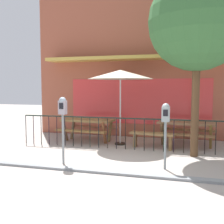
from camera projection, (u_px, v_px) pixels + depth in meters
name	position (u px, v px, depth m)	size (l,w,h in m)	color
ground	(107.00, 167.00, 6.41)	(40.00, 40.00, 0.00)	#A49A91
pub_storefront	(140.00, 63.00, 10.38)	(8.15, 1.27, 5.65)	brown
patio_fence_front	(126.00, 128.00, 8.22)	(6.87, 0.04, 0.97)	black
picnic_table_left	(88.00, 124.00, 9.50)	(1.92, 1.52, 0.79)	olive
picnic_table_right	(187.00, 127.00, 8.75)	(1.94, 1.56, 0.79)	#886041
patio_umbrella	(120.00, 75.00, 8.80)	(2.13, 2.13, 2.44)	black
patio_bench	(152.00, 137.00, 8.41)	(1.43, 0.54, 0.48)	#9A7446
parking_meter_near	(166.00, 119.00, 6.17)	(0.18, 0.17, 1.52)	gray
parking_meter_far	(63.00, 113.00, 6.60)	(0.18, 0.17, 1.65)	gray
street_tree	(198.00, 22.00, 7.13)	(2.59, 2.59, 4.89)	brown
curb_edge	(102.00, 173.00, 6.00)	(11.42, 0.20, 0.11)	gray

